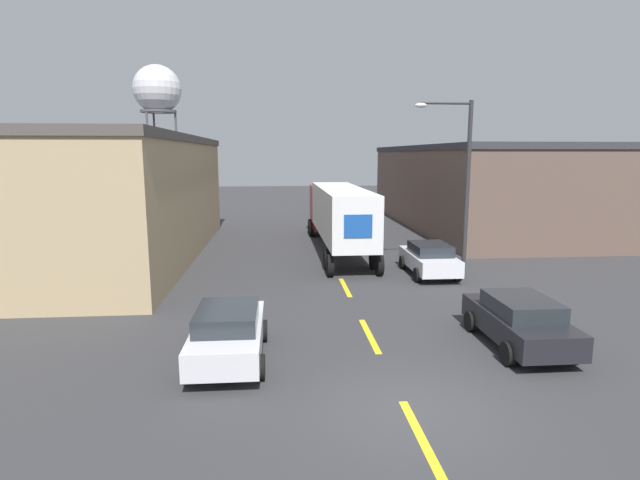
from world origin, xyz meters
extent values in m
plane|color=#333335|center=(0.00, 0.00, 0.00)|extent=(160.00, 160.00, 0.00)
cube|color=yellow|center=(0.00, -1.11, 0.00)|extent=(0.20, 3.03, 0.01)
cube|color=yellow|center=(0.00, 4.72, 0.00)|extent=(0.20, 3.03, 0.01)
cube|color=yellow|center=(0.00, 10.56, 0.00)|extent=(0.20, 3.03, 0.01)
cube|color=tan|center=(-13.51, 18.18, 3.15)|extent=(12.21, 21.52, 6.29)
cube|color=#4C4742|center=(-13.51, 18.18, 6.49)|extent=(12.41, 21.72, 0.40)
cube|color=brown|center=(13.06, 28.48, 2.97)|extent=(11.30, 25.21, 5.95)
cube|color=#333338|center=(13.06, 28.48, 6.15)|extent=(11.50, 25.41, 0.40)
cube|color=#B21919|center=(0.60, 25.04, 2.01)|extent=(2.25, 3.09, 2.95)
cube|color=white|center=(0.67, 17.46, 2.50)|extent=(2.44, 11.52, 2.67)
cube|color=#194CA3|center=(0.72, 11.70, 2.50)|extent=(1.29, 0.04, 1.07)
cylinder|color=black|center=(1.77, 25.44, 0.53)|extent=(0.29, 1.06, 1.06)
cylinder|color=black|center=(-0.57, 25.42, 0.53)|extent=(0.29, 1.06, 1.06)
cylinder|color=black|center=(1.78, 24.21, 0.53)|extent=(0.29, 1.06, 1.06)
cylinder|color=black|center=(-0.56, 24.19, 0.53)|extent=(0.29, 1.06, 1.06)
cylinder|color=black|center=(1.87, 13.92, 0.53)|extent=(0.29, 1.06, 1.06)
cylinder|color=black|center=(-0.47, 13.90, 0.53)|extent=(0.29, 1.06, 1.06)
cylinder|color=black|center=(1.88, 12.52, 0.53)|extent=(0.29, 1.06, 1.06)
cylinder|color=black|center=(-0.46, 12.50, 0.53)|extent=(0.29, 1.06, 1.06)
cube|color=silver|center=(4.28, 12.50, 0.68)|extent=(1.87, 4.31, 0.71)
cube|color=#23282D|center=(4.28, 12.37, 1.28)|extent=(1.64, 2.24, 0.49)
cylinder|color=black|center=(5.21, 13.84, 0.33)|extent=(0.22, 0.66, 0.66)
cylinder|color=black|center=(3.34, 13.84, 0.33)|extent=(0.22, 0.66, 0.66)
cylinder|color=black|center=(5.21, 11.16, 0.33)|extent=(0.22, 0.66, 0.66)
cylinder|color=black|center=(3.34, 11.16, 0.33)|extent=(0.22, 0.66, 0.66)
cube|color=black|center=(4.28, 3.51, 0.68)|extent=(1.87, 4.31, 0.71)
cube|color=#23282D|center=(4.28, 3.38, 1.28)|extent=(1.64, 2.24, 0.49)
cylinder|color=black|center=(5.21, 4.85, 0.33)|extent=(0.22, 0.66, 0.66)
cylinder|color=black|center=(3.34, 4.85, 0.33)|extent=(0.22, 0.66, 0.66)
cylinder|color=black|center=(5.21, 2.17, 0.33)|extent=(0.22, 0.66, 0.66)
cylinder|color=black|center=(3.34, 2.17, 0.33)|extent=(0.22, 0.66, 0.66)
cube|color=silver|center=(-4.28, 3.20, 0.68)|extent=(1.87, 4.31, 0.71)
cube|color=#23282D|center=(-4.28, 3.07, 1.28)|extent=(1.64, 2.24, 0.49)
cylinder|color=black|center=(-3.34, 4.54, 0.33)|extent=(0.22, 0.66, 0.66)
cylinder|color=black|center=(-5.21, 4.54, 0.33)|extent=(0.22, 0.66, 0.66)
cylinder|color=black|center=(-3.34, 1.86, 0.33)|extent=(0.22, 0.66, 0.66)
cylinder|color=black|center=(-5.21, 1.86, 0.33)|extent=(0.22, 0.66, 0.66)
cylinder|color=#47474C|center=(-16.35, 59.28, 5.72)|extent=(0.28, 0.28, 11.45)
cylinder|color=#47474C|center=(-19.63, 61.17, 5.72)|extent=(0.28, 0.28, 11.45)
cylinder|color=#47474C|center=(-19.63, 57.39, 5.72)|extent=(0.28, 0.28, 11.45)
cylinder|color=#4C4C51|center=(-18.53, 59.28, 11.25)|extent=(4.65, 4.65, 0.30)
sphere|color=silver|center=(-18.53, 59.28, 14.10)|extent=(6.24, 6.24, 6.24)
cylinder|color=#2D2D30|center=(6.04, 12.69, 4.06)|extent=(0.20, 0.20, 8.13)
cylinder|color=#2D2D30|center=(4.87, 12.69, 7.98)|extent=(2.36, 0.11, 0.11)
ellipsoid|color=silver|center=(3.69, 12.69, 7.88)|extent=(0.56, 0.32, 0.22)
camera|label=1|loc=(-2.83, -10.20, 5.70)|focal=28.00mm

